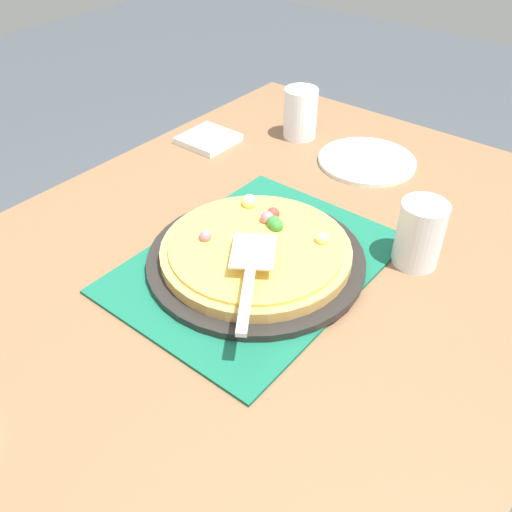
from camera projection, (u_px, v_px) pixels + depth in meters
ground_plane at (256, 486)px, 1.43m from camera, size 8.00×8.00×0.00m
dining_table at (256, 310)px, 1.04m from camera, size 1.40×1.00×0.75m
placemat at (256, 264)px, 0.97m from camera, size 0.48×0.36×0.01m
pizza_pan at (256, 259)px, 0.96m from camera, size 0.38×0.38×0.01m
pizza at (256, 249)px, 0.95m from camera, size 0.33×0.33×0.05m
plate_side at (367, 161)px, 1.25m from camera, size 0.22×0.22×0.01m
cup_near at (300, 113)px, 1.32m from camera, size 0.08×0.08×0.12m
cup_far at (420, 234)px, 0.94m from camera, size 0.08×0.08×0.12m
pizza_server at (251, 270)px, 0.85m from camera, size 0.22×0.16×0.01m
napkin_stack at (208, 139)px, 1.33m from camera, size 0.12×0.12×0.02m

